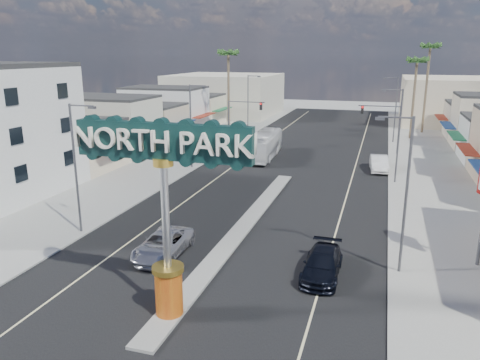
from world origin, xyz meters
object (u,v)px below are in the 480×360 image
Objects in this scene: palm_right_far at (430,52)px; suv_left at (163,244)px; traffic_signal_right at (384,120)px; palm_left_far at (228,58)px; palm_right_mid at (417,65)px; streetlight_r_far at (395,106)px; gateway_sign at (165,198)px; car_parked_right at (379,163)px; streetlight_l_mid at (192,122)px; streetlight_r_mid at (397,131)px; traffic_signal_left at (241,114)px; streetlight_r_near at (404,188)px; suv_right at (322,264)px; streetlight_l_far at (249,102)px; streetlight_l_near at (77,163)px; city_bus at (264,145)px.

suv_left is (-18.36, -53.79, -11.64)m from palm_right_far.
palm_left_far is at bearing 164.85° from traffic_signal_right.
palm_right_mid reaches higher than traffic_signal_right.
palm_right_far is at bearing 65.45° from streetlight_r_far.
gateway_sign is 34.30m from car_parked_right.
streetlight_l_mid is 20.87m from streetlight_r_mid.
traffic_signal_right is at bearing 83.76° from car_parked_right.
traffic_signal_left is 36.42m from suv_left.
streetlight_r_near is 1.81× the size of suv_right.
gateway_sign is 29.91m from streetlight_r_mid.
streetlight_l_far is 24.41m from palm_right_mid.
streetlight_r_mid is 22.47m from suv_right.
car_parked_right is at bearing 51.79° from streetlight_l_near.
streetlight_l_near is 1.00× the size of streetlight_l_far.
suv_right is at bearing -95.25° from streetlight_r_far.
streetlight_r_mid reaches higher than city_bus.
traffic_signal_right is at bearing 92.10° from streetlight_r_near.
palm_left_far is 28.85m from car_parked_right.
streetlight_l_near is 0.69× the size of palm_left_far.
suv_left is at bearing -108.85° from palm_right_far.
streetlight_r_mid is (10.43, 28.02, -0.86)m from gateway_sign.
streetlight_l_near is at bearing -86.33° from palm_left_far.
streetlight_r_far is 0.69× the size of palm_left_far.
palm_left_far is 26.70m from palm_right_mid.
palm_right_far is at bearing 36.67° from traffic_signal_left.
streetlight_l_near is 58.35m from palm_right_far.
palm_right_mid is at bearing 84.36° from streetlight_r_mid.
streetlight_l_far is (0.00, 42.00, 0.00)m from streetlight_l_near.
streetlight_l_near is 42.00m from streetlight_l_far.
gateway_sign is 13.19m from streetlight_r_near.
streetlight_r_near is 42.00m from streetlight_r_far.
car_parked_right is (9.00, 32.71, -5.11)m from gateway_sign.
palm_left_far is at bearing 97.31° from streetlight_l_mid.
streetlight_r_mid is (20.87, -22.00, 0.00)m from streetlight_l_far.
gateway_sign is 10.42m from suv_right.
suv_right is 1.00× the size of car_parked_right.
palm_right_far reaches higher than traffic_signal_left.
gateway_sign is 0.84× the size of city_bus.
streetlight_l_far is at bearing 180.00° from streetlight_r_far.
streetlight_r_far is 7.30m from palm_right_mid.
streetlight_r_far is at bearing 41.60° from city_bus.
palm_right_mid is 23.79m from car_parked_right.
car_parked_right is at bearing -27.11° from traffic_signal_left.
gateway_sign reaches higher than traffic_signal_right.
traffic_signal_left is 24.11m from streetlight_r_mid.
suv_right is (6.42, 6.34, -5.21)m from gateway_sign.
streetlight_l_near is 8.48m from suv_left.
gateway_sign reaches higher than streetlight_l_far.
suv_left is 1.08× the size of suv_right.
traffic_signal_right is 1.21× the size of car_parked_right.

